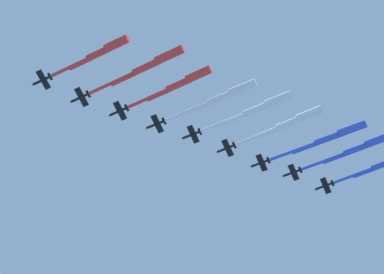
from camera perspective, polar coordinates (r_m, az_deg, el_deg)
The scene contains 9 objects.
jet_lead at distance 203.77m, azimuth -10.86°, elevation 9.38°, with size 17.16×45.22×4.20m.
jet_port_inner at distance 200.38m, azimuth -5.31°, elevation 8.05°, with size 19.32×52.05×4.27m.
jet_starboard_inner at distance 203.27m, azimuth -1.67°, elevation 6.05°, with size 18.03×47.31×4.33m.
jet_port_mid at distance 206.78m, azimuth 3.23°, elevation 4.51°, with size 17.83×50.53×4.22m.
jet_starboard_mid at distance 213.25m, azimuth 7.34°, elevation 3.20°, with size 17.90×50.94×4.32m.
jet_port_outer at distance 217.93m, azimuth 10.92°, elevation 1.55°, with size 18.38×49.01×4.27m.
jet_starboard_outer at distance 223.46m, azimuth 15.34°, elevation -0.12°, with size 18.29×52.77×4.28m.
jet_trail_port at distance 232.44m, azimuth 18.29°, elevation -1.30°, with size 18.44×50.38×4.22m.
jet_trail_starboard at distance 239.70m, azimuth 20.99°, elevation -2.96°, with size 17.79×46.31×4.27m.
Camera 1 is at (-112.44, -21.28, 24.63)m, focal length 46.45 mm.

